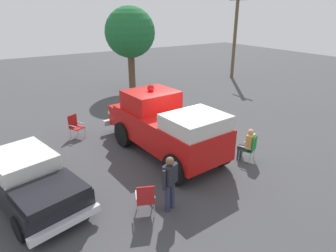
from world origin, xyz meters
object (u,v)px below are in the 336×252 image
object	(u,v)px
classic_hot_rod	(29,179)
spectator_standing	(170,180)
lawn_chair_near_truck	(251,147)
oak_tree_left	(130,33)
utility_pole	(235,35)
lawn_chair_by_car	(145,198)
spectator_seated	(247,143)
vintage_fire_truck	(164,124)
lawn_chair_spare	(75,125)

from	to	relation	value
classic_hot_rod	spectator_standing	bearing A→B (deg)	-38.15
classic_hot_rod	lawn_chair_near_truck	size ratio (longest dim) A/B	4.57
spectator_standing	oak_tree_left	size ratio (longest dim) A/B	0.30
oak_tree_left	utility_pole	distance (m)	8.78
lawn_chair_near_truck	oak_tree_left	size ratio (longest dim) A/B	0.18
lawn_chair_by_car	classic_hot_rod	bearing A→B (deg)	136.05
spectator_seated	oak_tree_left	bearing A→B (deg)	85.07
vintage_fire_truck	lawn_chair_by_car	xyz separation A→B (m)	(-2.47, -3.00, -0.61)
lawn_chair_by_car	spectator_standing	size ratio (longest dim) A/B	0.61
vintage_fire_truck	spectator_standing	size ratio (longest dim) A/B	3.63
spectator_standing	classic_hot_rod	bearing A→B (deg)	141.85
oak_tree_left	spectator_seated	bearing A→B (deg)	-94.93
lawn_chair_spare	oak_tree_left	size ratio (longest dim) A/B	0.18
lawn_chair_by_car	lawn_chair_spare	size ratio (longest dim) A/B	1.00
lawn_chair_by_car	oak_tree_left	world-z (taller)	oak_tree_left
vintage_fire_truck	utility_pole	world-z (taller)	utility_pole
lawn_chair_near_truck	lawn_chair_by_car	size ratio (longest dim) A/B	1.00
lawn_chair_by_car	spectator_standing	xyz separation A→B (m)	(0.72, -0.11, 0.37)
lawn_chair_by_car	utility_pole	bearing A→B (deg)	38.80
lawn_chair_spare	spectator_standing	distance (m)	6.60
vintage_fire_truck	utility_pole	distance (m)	14.95
lawn_chair_spare	lawn_chair_near_truck	bearing A→B (deg)	-49.77
vintage_fire_truck	spectator_standing	xyz separation A→B (m)	(-1.76, -3.11, -0.23)
spectator_standing	oak_tree_left	xyz separation A→B (m)	(5.04, 12.74, 2.90)
vintage_fire_truck	spectator_standing	distance (m)	3.58
spectator_seated	utility_pole	distance (m)	14.83
classic_hot_rod	spectator_seated	size ratio (longest dim) A/B	3.62
lawn_chair_by_car	lawn_chair_spare	distance (m)	6.42
classic_hot_rod	lawn_chair_spare	world-z (taller)	classic_hot_rod
lawn_chair_by_car	spectator_seated	xyz separation A→B (m)	(4.73, 0.79, 0.11)
lawn_chair_near_truck	spectator_seated	distance (m)	0.17
spectator_seated	lawn_chair_by_car	bearing A→B (deg)	-170.55
vintage_fire_truck	spectator_seated	world-z (taller)	vintage_fire_truck
lawn_chair_spare	spectator_standing	world-z (taller)	spectator_standing
classic_hot_rod	lawn_chair_spare	bearing A→B (deg)	58.48
vintage_fire_truck	lawn_chair_near_truck	xyz separation A→B (m)	(2.32, -2.33, -0.61)
spectator_seated	classic_hot_rod	bearing A→B (deg)	167.23
classic_hot_rod	oak_tree_left	world-z (taller)	oak_tree_left
lawn_chair_spare	utility_pole	size ratio (longest dim) A/B	0.15
vintage_fire_truck	lawn_chair_spare	distance (m)	4.31
vintage_fire_truck	lawn_chair_by_car	bearing A→B (deg)	-129.51
lawn_chair_by_car	oak_tree_left	bearing A→B (deg)	65.49
lawn_chair_near_truck	spectator_seated	xyz separation A→B (m)	(-0.06, 0.12, 0.11)
lawn_chair_by_car	oak_tree_left	xyz separation A→B (m)	(5.76, 12.63, 3.27)
lawn_chair_spare	utility_pole	xyz separation A→B (m)	(14.55, 5.21, 2.86)
lawn_chair_near_truck	lawn_chair_spare	distance (m)	7.54
lawn_chair_near_truck	lawn_chair_by_car	xyz separation A→B (m)	(-4.79, -0.67, 0.00)
classic_hot_rod	utility_pole	xyz separation A→B (m)	(16.99, 9.20, 2.70)
spectator_seated	spectator_standing	world-z (taller)	spectator_standing
lawn_chair_spare	spectator_seated	world-z (taller)	spectator_seated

